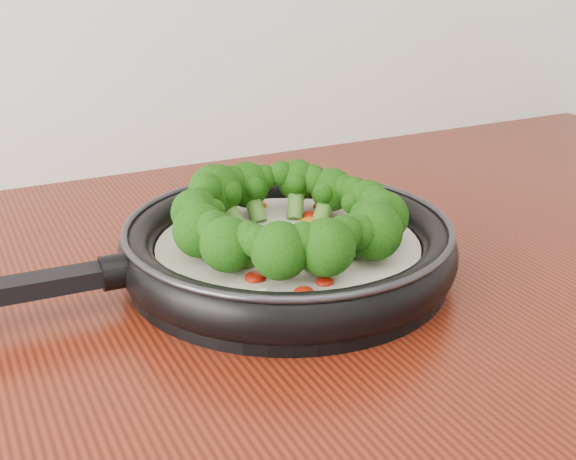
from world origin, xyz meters
name	(u,v)px	position (x,y,z in m)	size (l,w,h in m)	color
skillet	(285,241)	(-0.03, 1.07, 0.94)	(0.55, 0.36, 0.10)	black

